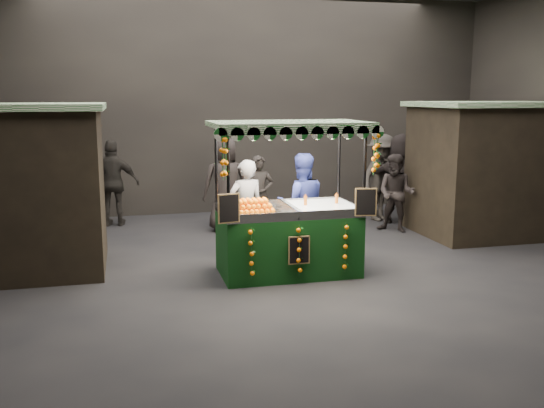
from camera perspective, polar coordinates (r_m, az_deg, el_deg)
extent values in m
plane|color=black|center=(9.55, 2.68, -6.20)|extent=(12.00, 12.00, 0.00)
cube|color=black|center=(14.02, -3.18, 9.44)|extent=(12.00, 0.10, 5.00)
cube|color=black|center=(4.61, 21.23, 6.91)|extent=(12.00, 0.10, 5.00)
cube|color=black|center=(10.03, -23.92, 1.03)|extent=(2.80, 2.00, 2.50)
cube|color=#114D16|center=(9.92, -24.48, 8.45)|extent=(3.00, 2.20, 0.10)
cube|color=black|center=(12.54, 20.32, 2.98)|extent=(2.80, 2.00, 2.50)
cube|color=#114D16|center=(12.45, 20.70, 8.92)|extent=(3.00, 2.20, 0.10)
cube|color=black|center=(9.21, 1.53, -3.78)|extent=(2.07, 1.13, 0.94)
cube|color=#ADB0B4|center=(9.10, 1.54, -0.79)|extent=(2.07, 1.13, 0.04)
cylinder|color=black|center=(8.34, -4.15, -0.66)|extent=(0.05, 0.05, 2.26)
cylinder|color=black|center=(8.90, 8.75, -0.06)|extent=(0.05, 0.05, 2.26)
cylinder|color=black|center=(9.38, -5.28, 0.56)|extent=(0.05, 0.05, 2.26)
cylinder|color=black|center=(9.88, 6.35, 1.04)|extent=(0.05, 0.05, 2.26)
cube|color=#114D16|center=(8.94, 1.59, 7.65)|extent=(2.31, 1.37, 0.08)
cube|color=silver|center=(9.26, 4.92, -0.28)|extent=(0.92, 1.02, 0.08)
cube|color=black|center=(8.27, -4.15, -0.42)|extent=(0.32, 0.09, 0.41)
cube|color=black|center=(8.84, 8.96, 0.18)|extent=(0.32, 0.09, 0.41)
cube|color=black|center=(8.64, 2.61, -4.43)|extent=(0.32, 0.02, 0.41)
imported|color=gray|center=(10.04, -2.50, -0.48)|extent=(0.66, 0.49, 1.67)
imported|color=navy|center=(10.14, 2.81, -0.10)|extent=(0.92, 0.75, 1.77)
imported|color=black|center=(11.84, -1.21, 0.90)|extent=(0.60, 0.42, 1.55)
imported|color=black|center=(12.21, 11.77, 1.02)|extent=(0.97, 0.95, 1.57)
imported|color=black|center=(12.93, -14.92, 1.95)|extent=(1.13, 0.64, 1.82)
imported|color=#2C2824|center=(13.26, 10.43, 2.49)|extent=(1.41, 1.20, 1.89)
imported|color=#292321|center=(12.05, -4.43, 1.91)|extent=(0.96, 0.66, 1.91)
imported|color=black|center=(13.00, 12.24, 2.38)|extent=(1.68, 1.67, 1.94)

